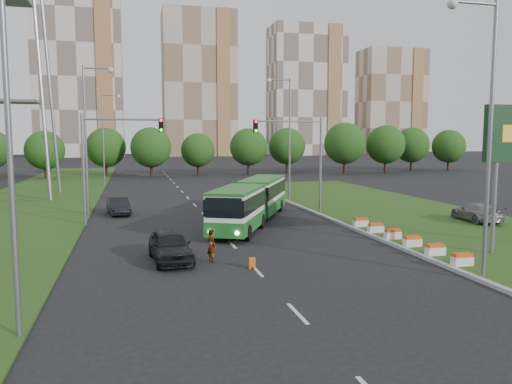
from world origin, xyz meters
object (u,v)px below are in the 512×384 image
object	(u,v)px
pedestrian	(212,246)
traffic_mast_median	(302,149)
traffic_mast_left	(107,151)
car_left_far	(118,206)
articulated_bus	(248,201)
shopping_trolley	(252,263)
car_left_near	(170,246)
car_median	(477,212)

from	to	relation	value
pedestrian	traffic_mast_median	bearing A→B (deg)	-55.55
traffic_mast_left	car_left_far	world-z (taller)	traffic_mast_left
traffic_mast_median	articulated_bus	distance (m)	6.87
articulated_bus	traffic_mast_median	bearing A→B (deg)	53.28
traffic_mast_left	car_left_far	distance (m)	6.71
traffic_mast_median	shopping_trolley	world-z (taller)	traffic_mast_median
car_left_near	car_median	world-z (taller)	car_left_near
traffic_mast_median	car_left_far	distance (m)	15.77
traffic_mast_median	shopping_trolley	bearing A→B (deg)	-116.96
articulated_bus	car_median	size ratio (longest dim) A/B	3.40
shopping_trolley	pedestrian	bearing A→B (deg)	143.89
articulated_bus	shopping_trolley	world-z (taller)	articulated_bus
car_left_near	pedestrian	xyz separation A→B (m)	(2.02, -0.67, 0.04)
car_left_far	shopping_trolley	xyz separation A→B (m)	(6.69, -19.34, -0.46)
articulated_bus	shopping_trolley	distance (m)	13.23
traffic_mast_median	car_left_near	size ratio (longest dim) A/B	1.71
shopping_trolley	traffic_mast_left	bearing A→B (deg)	125.43
car_left_near	car_left_far	size ratio (longest dim) A/B	1.09
articulated_bus	shopping_trolley	bearing A→B (deg)	-76.39
traffic_mast_median	car_median	distance (m)	13.97
traffic_mast_median	shopping_trolley	size ratio (longest dim) A/B	15.55
articulated_bus	traffic_mast_left	bearing A→B (deg)	-163.61
pedestrian	shopping_trolley	bearing A→B (deg)	-155.74
articulated_bus	car_median	xyz separation A→B (m)	(16.32, -4.37, -0.78)
car_median	shopping_trolley	size ratio (longest dim) A/B	9.15
traffic_mast_median	pedestrian	xyz separation A→B (m)	(-9.60, -13.82, -4.51)
traffic_mast_left	pedestrian	distance (m)	14.68
traffic_mast_left	articulated_bus	world-z (taller)	traffic_mast_left
car_left_near	car_left_far	bearing A→B (deg)	95.19
articulated_bus	car_left_far	distance (m)	11.50
car_median	shopping_trolley	distance (m)	20.90
articulated_bus	pedestrian	distance (m)	12.05
traffic_mast_median	car_left_near	world-z (taller)	traffic_mast_median
traffic_mast_left	pedestrian	bearing A→B (deg)	-66.57
articulated_bus	car_left_far	bearing A→B (deg)	171.40
car_left_near	shopping_trolley	bearing A→B (deg)	-37.25
articulated_bus	car_left_far	xyz separation A→B (m)	(-9.46, 6.48, -0.90)
car_left_far	shopping_trolley	distance (m)	20.47
traffic_mast_median	articulated_bus	world-z (taller)	traffic_mast_median
car_median	pedestrian	size ratio (longest dim) A/B	2.80
articulated_bus	pedestrian	bearing A→B (deg)	-86.09
traffic_mast_median	traffic_mast_left	bearing A→B (deg)	-176.23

